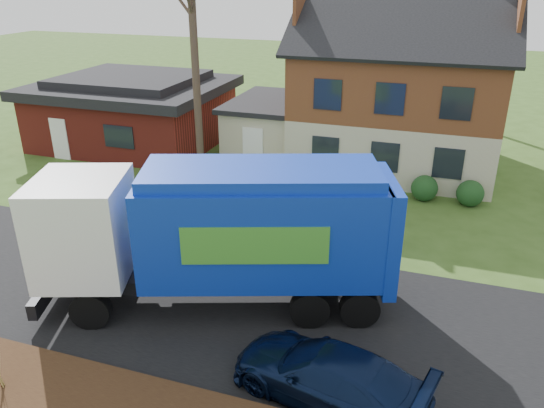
% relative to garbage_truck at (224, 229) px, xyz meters
% --- Properties ---
extents(ground, '(120.00, 120.00, 0.00)m').
position_rel_garbage_truck_xyz_m(ground, '(1.06, -0.09, -2.39)').
color(ground, '#324E1A').
rests_on(ground, ground).
extents(road, '(80.00, 7.00, 0.02)m').
position_rel_garbage_truck_xyz_m(road, '(1.06, -0.09, -2.38)').
color(road, black).
rests_on(road, ground).
extents(main_house, '(12.95, 8.95, 9.26)m').
position_rel_garbage_truck_xyz_m(main_house, '(2.55, 13.82, 1.63)').
color(main_house, beige).
rests_on(main_house, ground).
extents(ranch_house, '(9.80, 8.20, 3.70)m').
position_rel_garbage_truck_xyz_m(ranch_house, '(-10.94, 12.91, -0.58)').
color(ranch_house, maroon).
rests_on(ranch_house, ground).
extents(garbage_truck, '(10.00, 5.60, 4.15)m').
position_rel_garbage_truck_xyz_m(garbage_truck, '(0.00, 0.00, 0.00)').
color(garbage_truck, black).
rests_on(garbage_truck, ground).
extents(silver_sedan, '(4.88, 1.92, 1.58)m').
position_rel_garbage_truck_xyz_m(silver_sedan, '(0.92, 4.06, -1.60)').
color(silver_sedan, '#B4B7BC').
rests_on(silver_sedan, ground).
extents(navy_wagon, '(4.82, 2.87, 1.31)m').
position_rel_garbage_truck_xyz_m(navy_wagon, '(3.60, -2.74, -1.74)').
color(navy_wagon, black).
rests_on(navy_wagon, ground).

